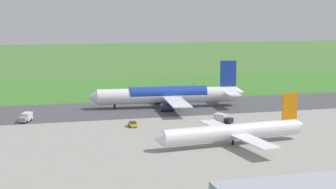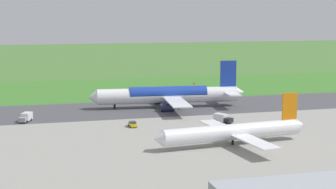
{
  "view_description": "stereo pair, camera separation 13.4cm",
  "coord_description": "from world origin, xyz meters",
  "px_view_note": "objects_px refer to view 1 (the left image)",
  "views": [
    {
      "loc": [
        59.37,
        172.25,
        31.66
      ],
      "look_at": [
        13.71,
        0.0,
        4.5
      ],
      "focal_mm": 56.56,
      "sensor_mm": 36.0,
      "label": 1
    },
    {
      "loc": [
        59.24,
        172.28,
        31.66
      ],
      "look_at": [
        13.71,
        0.0,
        4.5
      ],
      "focal_mm": 56.56,
      "sensor_mm": 36.0,
      "label": 2
    }
  ],
  "objects_px": {
    "service_truck_baggage": "(223,118)",
    "no_stopping_sign": "(194,85)",
    "airliner_parked_mid": "(234,132)",
    "airliner_main": "(169,95)",
    "service_truck_fuel": "(26,117)",
    "service_car_followme": "(133,124)",
    "traffic_cone_orange": "(182,89)"
  },
  "relations": [
    {
      "from": "service_truck_fuel",
      "to": "service_truck_baggage",
      "type": "bearing_deg",
      "value": 163.71
    },
    {
      "from": "airliner_parked_mid",
      "to": "service_truck_fuel",
      "type": "bearing_deg",
      "value": -40.37
    },
    {
      "from": "airliner_main",
      "to": "service_truck_baggage",
      "type": "xyz_separation_m",
      "value": [
        -8.49,
        29.07,
        -2.95
      ]
    },
    {
      "from": "service_truck_fuel",
      "to": "airliner_parked_mid",
      "type": "bearing_deg",
      "value": 139.63
    },
    {
      "from": "airliner_parked_mid",
      "to": "no_stopping_sign",
      "type": "height_order",
      "value": "airliner_parked_mid"
    },
    {
      "from": "airliner_parked_mid",
      "to": "service_truck_baggage",
      "type": "distance_m",
      "value": 26.41
    },
    {
      "from": "service_truck_baggage",
      "to": "service_car_followme",
      "type": "distance_m",
      "value": 26.68
    },
    {
      "from": "airliner_main",
      "to": "service_truck_fuel",
      "type": "height_order",
      "value": "airliner_main"
    },
    {
      "from": "airliner_parked_mid",
      "to": "service_truck_baggage",
      "type": "xyz_separation_m",
      "value": [
        -6.7,
        -25.48,
        -1.88
      ]
    },
    {
      "from": "airliner_parked_mid",
      "to": "airliner_main",
      "type": "bearing_deg",
      "value": -88.12
    },
    {
      "from": "service_truck_baggage",
      "to": "no_stopping_sign",
      "type": "relative_size",
      "value": 2.64
    },
    {
      "from": "traffic_cone_orange",
      "to": "airliner_parked_mid",
      "type": "bearing_deg",
      "value": 81.15
    },
    {
      "from": "service_car_followme",
      "to": "no_stopping_sign",
      "type": "relative_size",
      "value": 1.85
    },
    {
      "from": "service_truck_fuel",
      "to": "no_stopping_sign",
      "type": "relative_size",
      "value": 2.69
    },
    {
      "from": "airliner_parked_mid",
      "to": "no_stopping_sign",
      "type": "bearing_deg",
      "value": -102.04
    },
    {
      "from": "service_car_followme",
      "to": "service_truck_fuel",
      "type": "height_order",
      "value": "service_truck_fuel"
    },
    {
      "from": "airliner_parked_mid",
      "to": "service_car_followme",
      "type": "relative_size",
      "value": 9.65
    },
    {
      "from": "airliner_main",
      "to": "airliner_parked_mid",
      "type": "distance_m",
      "value": 54.58
    },
    {
      "from": "airliner_main",
      "to": "service_truck_baggage",
      "type": "relative_size",
      "value": 8.88
    },
    {
      "from": "service_truck_fuel",
      "to": "no_stopping_sign",
      "type": "height_order",
      "value": "service_truck_fuel"
    },
    {
      "from": "service_truck_fuel",
      "to": "traffic_cone_orange",
      "type": "distance_m",
      "value": 83.72
    },
    {
      "from": "service_car_followme",
      "to": "traffic_cone_orange",
      "type": "relative_size",
      "value": 7.75
    },
    {
      "from": "airliner_main",
      "to": "airliner_parked_mid",
      "type": "height_order",
      "value": "airliner_main"
    },
    {
      "from": "service_truck_baggage",
      "to": "no_stopping_sign",
      "type": "xyz_separation_m",
      "value": [
        -14.1,
        -72.03,
        -0.02
      ]
    },
    {
      "from": "service_truck_baggage",
      "to": "service_truck_fuel",
      "type": "xyz_separation_m",
      "value": [
        55.86,
        -16.32,
        0.0
      ]
    },
    {
      "from": "service_car_followme",
      "to": "service_truck_fuel",
      "type": "distance_m",
      "value": 32.91
    },
    {
      "from": "service_truck_fuel",
      "to": "traffic_cone_orange",
      "type": "relative_size",
      "value": 11.31
    },
    {
      "from": "no_stopping_sign",
      "to": "traffic_cone_orange",
      "type": "height_order",
      "value": "no_stopping_sign"
    },
    {
      "from": "service_truck_fuel",
      "to": "traffic_cone_orange",
      "type": "bearing_deg",
      "value": -139.93
    },
    {
      "from": "service_truck_baggage",
      "to": "service_car_followme",
      "type": "height_order",
      "value": "service_truck_baggage"
    },
    {
      "from": "airliner_main",
      "to": "service_car_followme",
      "type": "bearing_deg",
      "value": 56.93
    },
    {
      "from": "airliner_parked_mid",
      "to": "service_truck_baggage",
      "type": "relative_size",
      "value": 6.74
    }
  ]
}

